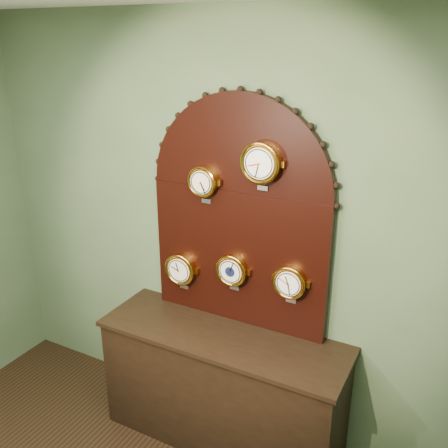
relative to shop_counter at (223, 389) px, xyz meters
The scene contains 8 objects.
wall_back 1.04m from the shop_counter, 90.00° to the left, with size 4.00×4.00×0.00m, color #4D6646.
shop_counter is the anchor object (origin of this frame).
display_board 1.25m from the shop_counter, 90.00° to the left, with size 1.26×0.06×1.53m.
roman_clock 1.40m from the shop_counter, 144.44° to the left, with size 0.20×0.08×0.25m.
arabic_clock 1.56m from the shop_counter, 42.02° to the left, with size 0.25×0.08×0.30m.
hygrometer 0.85m from the shop_counter, 159.15° to the left, with size 0.23×0.08×0.28m.
barometer 0.83m from the shop_counter, 94.06° to the left, with size 0.21×0.08×0.27m.
tide_clock 0.92m from the shop_counter, 21.95° to the left, with size 0.21×0.08×0.26m.
Camera 1 is at (1.28, -0.16, 2.62)m, focal length 39.69 mm.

